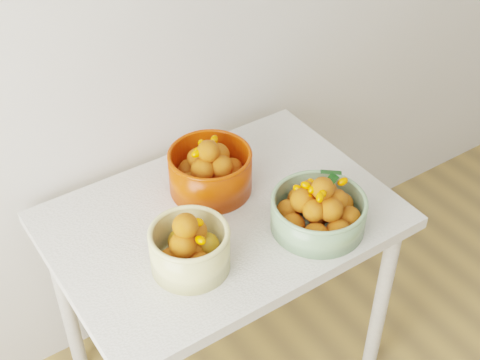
# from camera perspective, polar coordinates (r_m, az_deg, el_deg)

# --- Properties ---
(table) EXTENTS (1.00, 0.70, 0.75)m
(table) POSITION_cam_1_polar(r_m,az_deg,el_deg) (2.05, -1.51, -5.00)
(table) COLOR silver
(table) RESTS_ON ground
(bowl_cream) EXTENTS (0.24, 0.24, 0.19)m
(bowl_cream) POSITION_cam_1_polar(r_m,az_deg,el_deg) (1.79, -4.33, -5.77)
(bowl_cream) COLOR #DACE84
(bowl_cream) RESTS_ON table
(bowl_green) EXTENTS (0.35, 0.35, 0.18)m
(bowl_green) POSITION_cam_1_polar(r_m,az_deg,el_deg) (1.92, 6.74, -2.60)
(bowl_green) COLOR gray
(bowl_green) RESTS_ON table
(bowl_orange) EXTENTS (0.30, 0.30, 0.18)m
(bowl_orange) POSITION_cam_1_polar(r_m,az_deg,el_deg) (2.03, -2.57, 0.86)
(bowl_orange) COLOR #BF2904
(bowl_orange) RESTS_ON table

